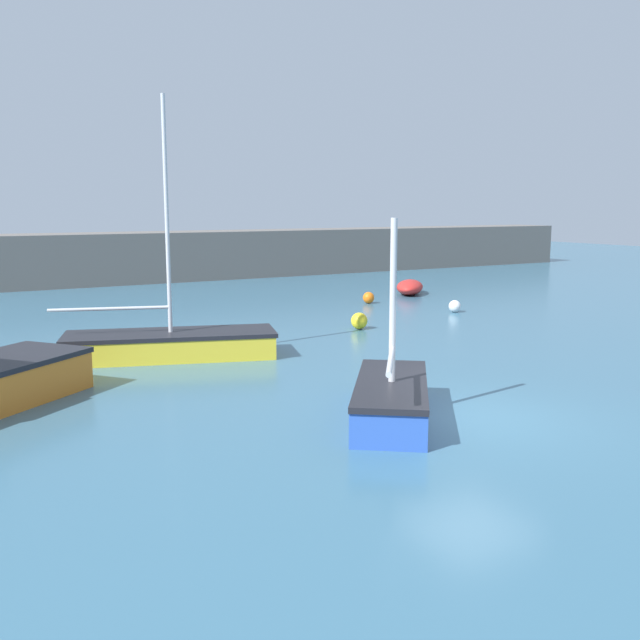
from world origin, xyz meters
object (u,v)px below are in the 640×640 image
(sailboat_tall_mast, at_px, (171,343))
(mooring_buoy_yellow, at_px, (359,321))
(mooring_buoy_white, at_px, (455,306))
(mooring_buoy_orange, at_px, (369,298))
(sailboat_twin_hulled, at_px, (391,398))
(rowboat_white_midwater, at_px, (410,287))

(sailboat_tall_mast, relative_size, mooring_buoy_yellow, 12.44)
(sailboat_tall_mast, bearing_deg, mooring_buoy_white, 30.33)
(mooring_buoy_white, distance_m, mooring_buoy_orange, 4.35)
(mooring_buoy_white, bearing_deg, mooring_buoy_orange, 111.23)
(sailboat_tall_mast, distance_m, mooring_buoy_yellow, 7.55)
(mooring_buoy_yellow, bearing_deg, sailboat_tall_mast, -169.61)
(sailboat_twin_hulled, bearing_deg, mooring_buoy_yellow, 7.57)
(rowboat_white_midwater, distance_m, sailboat_tall_mast, 17.55)
(rowboat_white_midwater, xyz_separation_m, sailboat_twin_hulled, (-13.25, -16.77, 0.08))
(sailboat_tall_mast, bearing_deg, rowboat_white_midwater, 47.92)
(rowboat_white_midwater, bearing_deg, sailboat_tall_mast, -19.48)
(rowboat_white_midwater, relative_size, sailboat_twin_hulled, 0.75)
(mooring_buoy_white, bearing_deg, sailboat_twin_hulled, -135.56)
(sailboat_tall_mast, xyz_separation_m, mooring_buoy_yellow, (7.42, 1.36, -0.13))
(mooring_buoy_yellow, height_order, mooring_buoy_orange, mooring_buoy_yellow)
(rowboat_white_midwater, xyz_separation_m, mooring_buoy_yellow, (-7.83, -7.32, -0.06))
(sailboat_twin_hulled, xyz_separation_m, mooring_buoy_yellow, (5.42, 9.46, -0.14))
(mooring_buoy_white, bearing_deg, rowboat_white_midwater, 69.95)
(sailboat_twin_hulled, height_order, sailboat_tall_mast, sailboat_tall_mast)
(rowboat_white_midwater, relative_size, sailboat_tall_mast, 0.42)
(rowboat_white_midwater, bearing_deg, mooring_buoy_yellow, -6.06)
(rowboat_white_midwater, height_order, mooring_buoy_yellow, rowboat_white_midwater)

